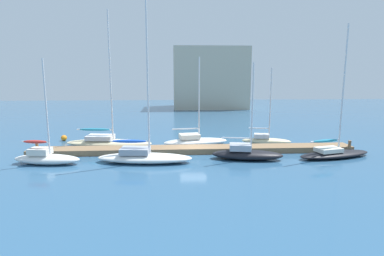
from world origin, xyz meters
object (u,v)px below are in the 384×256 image
Objects in this scene: sailboat_2 at (143,156)px; sailboat_4 at (246,153)px; sailboat_0 at (46,157)px; sailboat_1 at (108,141)px; sailboat_3 at (195,140)px; harbor_building_distant at (210,78)px; mooring_buoy_orange at (64,138)px; sailboat_6 at (334,152)px; sailboat_5 at (266,140)px.

sailboat_2 is 8.91m from sailboat_4.
sailboat_0 reaches higher than sailboat_4.
sailboat_3 is (9.01, -0.03, -0.05)m from sailboat_1.
sailboat_4 is at bearing -92.15° from harbor_building_distant.
sailboat_4 is 20.55m from mooring_buoy_orange.
sailboat_0 is 0.75× the size of sailboat_6.
mooring_buoy_orange is (-18.57, 8.81, -0.23)m from sailboat_4.
sailboat_0 is at bearing -79.98° from mooring_buoy_orange.
sailboat_0 is 1.07× the size of sailboat_5.
sailboat_0 is at bearing -151.65° from sailboat_5.
sailboat_0 is 13.39× the size of mooring_buoy_orange.
mooring_buoy_orange is at bearing 107.55° from sailboat_0.
sailboat_2 reaches higher than sailboat_4.
sailboat_2 is at bearing -137.32° from sailboat_3.
sailboat_0 is 0.95× the size of sailboat_3.
sailboat_2 is at bearing -103.71° from harbor_building_distant.
harbor_building_distant is at bearing 74.20° from sailboat_0.
sailboat_3 is 14.13× the size of mooring_buoy_orange.
harbor_building_distant reaches higher than sailboat_4.
sailboat_4 is at bearing 8.90° from sailboat_0.
sailboat_4 is 6.70m from sailboat_5.
sailboat_1 is 16.53m from sailboat_5.
harbor_building_distant is at bearing 74.34° from sailboat_1.
sailboat_6 is (21.07, -5.60, -0.05)m from sailboat_1.
sailboat_0 is 47.16m from harbor_building_distant.
sailboat_1 is 20.98× the size of mooring_buoy_orange.
sailboat_5 is at bearing -87.17° from harbor_building_distant.
harbor_building_distant is at bearing 97.85° from sailboat_4.
sailboat_1 reaches higher than sailboat_3.
sailboat_6 is at bearing 8.82° from sailboat_0.
sailboat_4 is 0.72× the size of sailboat_6.
sailboat_5 is (20.35, 6.17, -0.08)m from sailboat_0.
sailboat_5 is 22.19m from mooring_buoy_orange.
harbor_building_distant is at bearing 104.30° from sailboat_5.
sailboat_3 is 7.52m from sailboat_5.
sailboat_2 reaches higher than sailboat_5.
mooring_buoy_orange is at bearing 156.81° from sailboat_1.
mooring_buoy_orange is (-9.67, 9.25, -0.27)m from sailboat_2.
sailboat_0 is 24.90m from sailboat_6.
sailboat_5 is at bearing 69.37° from sailboat_4.
sailboat_3 reaches higher than mooring_buoy_orange.
sailboat_5 is 0.69× the size of sailboat_6.
sailboat_3 is 37.75m from harbor_building_distant.
sailboat_0 is 1.03× the size of sailboat_4.
sailboat_5 is at bearing 32.03° from sailboat_2.
sailboat_0 is 0.66× the size of sailboat_2.
sailboat_2 is 13.39m from mooring_buoy_orange.
sailboat_4 is (8.89, 0.44, -0.05)m from sailboat_2.
sailboat_6 is at bearing -39.54° from sailboat_5.
sailboat_2 is 7.81m from sailboat_3.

